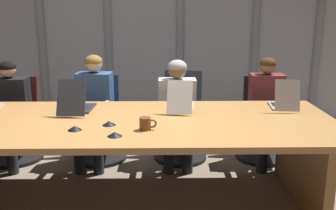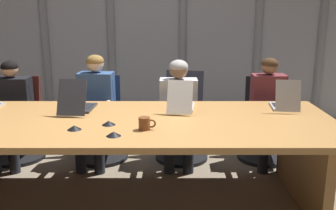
{
  "view_description": "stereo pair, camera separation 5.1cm",
  "coord_description": "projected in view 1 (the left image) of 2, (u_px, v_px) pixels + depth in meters",
  "views": [
    {
      "loc": [
        0.27,
        -3.07,
        1.67
      ],
      "look_at": [
        0.32,
        0.12,
        0.86
      ],
      "focal_mm": 40.52,
      "sensor_mm": 36.0,
      "label": 1
    },
    {
      "loc": [
        0.32,
        -3.07,
        1.67
      ],
      "look_at": [
        0.32,
        0.12,
        0.86
      ],
      "focal_mm": 40.52,
      "sensor_mm": 36.0,
      "label": 2
    }
  ],
  "objects": [
    {
      "name": "ground_plane",
      "position": [
        132.0,
        201.0,
        3.38
      ],
      "size": [
        12.47,
        12.47,
        0.0
      ],
      "primitive_type": "plane",
      "color": "#7F705B"
    },
    {
      "name": "conference_table",
      "position": [
        130.0,
        138.0,
        3.24
      ],
      "size": [
        3.5,
        1.34,
        0.76
      ],
      "color": "#B77F42",
      "rests_on": "ground_plane"
    },
    {
      "name": "curtain_backdrop",
      "position": [
        143.0,
        19.0,
        5.47
      ],
      "size": [
        6.23,
        0.17,
        3.07
      ],
      "color": "#B2B2B7",
      "rests_on": "ground_plane"
    },
    {
      "name": "laptop_left_mid",
      "position": [
        77.0,
        105.0,
        3.45
      ],
      "size": [
        0.27,
        0.5,
        0.32
      ],
      "rotation": [
        0.0,
        0.0,
        1.52
      ],
      "color": "#2D2D33",
      "rests_on": "conference_table"
    },
    {
      "name": "laptop_center",
      "position": [
        181.0,
        104.0,
        3.52
      ],
      "size": [
        0.28,
        0.49,
        0.29
      ],
      "rotation": [
        0.0,
        0.0,
        1.45
      ],
      "color": "beige",
      "rests_on": "conference_table"
    },
    {
      "name": "laptop_right_mid",
      "position": [
        284.0,
        103.0,
        3.55
      ],
      "size": [
        0.26,
        0.4,
        0.3
      ],
      "rotation": [
        0.0,
        0.0,
        1.46
      ],
      "color": "#BCBCC1",
      "rests_on": "conference_table"
    },
    {
      "name": "office_chair_left_end",
      "position": [
        16.0,
        129.0,
        4.31
      ],
      "size": [
        0.6,
        0.6,
        0.92
      ],
      "rotation": [
        0.0,
        0.0,
        -1.67
      ],
      "color": "#511E19",
      "rests_on": "ground_plane"
    },
    {
      "name": "office_chair_left_mid",
      "position": [
        100.0,
        128.0,
        4.32
      ],
      "size": [
        0.6,
        0.6,
        0.93
      ],
      "rotation": [
        0.0,
        0.0,
        -1.52
      ],
      "color": "navy",
      "rests_on": "ground_plane"
    },
    {
      "name": "office_chair_center",
      "position": [
        181.0,
        126.0,
        4.34
      ],
      "size": [
        0.6,
        0.61,
        0.98
      ],
      "rotation": [
        0.0,
        0.0,
        -1.74
      ],
      "color": "#2D2D38",
      "rests_on": "ground_plane"
    },
    {
      "name": "office_chair_right_mid",
      "position": [
        263.0,
        128.0,
        4.35
      ],
      "size": [
        0.6,
        0.6,
        0.91
      ],
      "rotation": [
        0.0,
        0.0,
        -1.68
      ],
      "color": "black",
      "rests_on": "ground_plane"
    },
    {
      "name": "person_left_end",
      "position": [
        8.0,
        107.0,
        4.08
      ],
      "size": [
        0.41,
        0.55,
        1.13
      ],
      "rotation": [
        0.0,
        0.0,
        -1.54
      ],
      "color": "black",
      "rests_on": "ground_plane"
    },
    {
      "name": "person_left_mid",
      "position": [
        93.0,
        104.0,
        4.09
      ],
      "size": [
        0.41,
        0.56,
        1.19
      ],
      "rotation": [
        0.0,
        0.0,
        -1.64
      ],
      "color": "#335184",
      "rests_on": "ground_plane"
    },
    {
      "name": "person_center",
      "position": [
        177.0,
        105.0,
        4.11
      ],
      "size": [
        0.42,
        0.55,
        1.14
      ],
      "rotation": [
        0.0,
        0.0,
        -1.58
      ],
      "color": "silver",
      "rests_on": "ground_plane"
    },
    {
      "name": "person_right_mid",
      "position": [
        268.0,
        105.0,
        4.12
      ],
      "size": [
        0.37,
        0.55,
        1.16
      ],
      "rotation": [
        0.0,
        0.0,
        -1.59
      ],
      "color": "brown",
      "rests_on": "ground_plane"
    },
    {
      "name": "coffee_mug_near",
      "position": [
        146.0,
        124.0,
        2.93
      ],
      "size": [
        0.14,
        0.09,
        0.1
      ],
      "color": "brown",
      "rests_on": "conference_table"
    },
    {
      "name": "conference_mic_left_side",
      "position": [
        115.0,
        134.0,
        2.78
      ],
      "size": [
        0.11,
        0.11,
        0.03
      ],
      "primitive_type": "cone",
      "color": "black",
      "rests_on": "conference_table"
    },
    {
      "name": "conference_mic_middle",
      "position": [
        75.0,
        128.0,
        2.92
      ],
      "size": [
        0.11,
        0.11,
        0.03
      ],
      "primitive_type": "cone",
      "color": "black",
      "rests_on": "conference_table"
    },
    {
      "name": "conference_mic_right_side",
      "position": [
        109.0,
        123.0,
        3.05
      ],
      "size": [
        0.11,
        0.11,
        0.03
      ],
      "primitive_type": "cone",
      "color": "black",
      "rests_on": "conference_table"
    }
  ]
}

